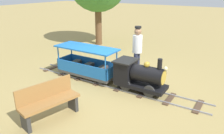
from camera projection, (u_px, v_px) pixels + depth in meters
ground_plane at (109, 83)px, 6.61m from camera, size 60.00×60.00×0.00m
track at (111, 84)px, 6.55m from camera, size 0.71×5.70×0.04m
locomotive at (138, 75)px, 5.96m from camera, size 0.67×1.45×1.00m
passenger_car at (87, 65)px, 6.86m from camera, size 0.77×2.00×0.97m
conductor_person at (137, 48)px, 6.82m from camera, size 0.30×0.30×1.62m
park_bench at (49, 101)px, 4.73m from camera, size 1.36×0.68×0.82m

